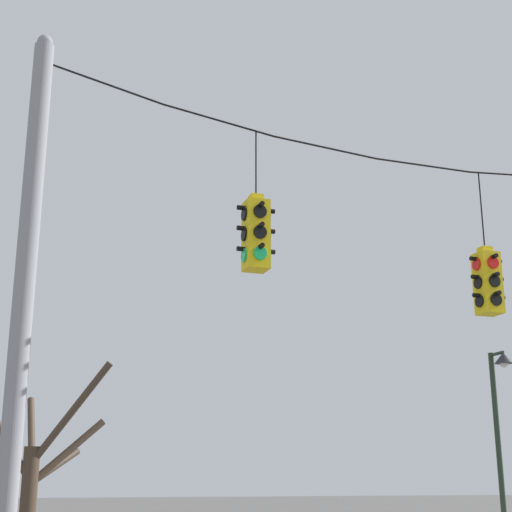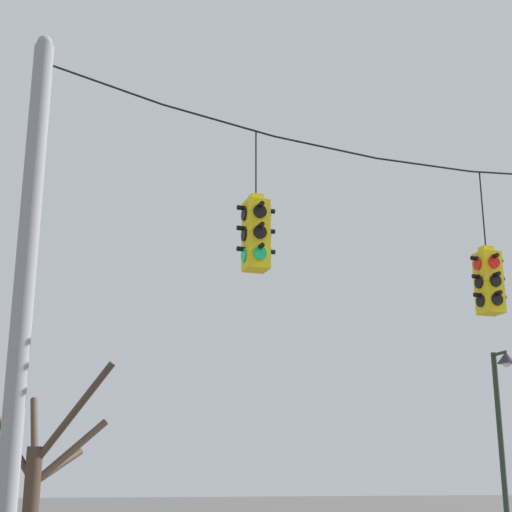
{
  "view_description": "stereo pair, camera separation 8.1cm",
  "coord_description": "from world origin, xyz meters",
  "views": [
    {
      "loc": [
        -6.43,
        -10.36,
        2.08
      ],
      "look_at": [
        -2.89,
        -0.05,
        5.22
      ],
      "focal_mm": 55.0,
      "sensor_mm": 36.0,
      "label": 1
    },
    {
      "loc": [
        -6.35,
        -10.39,
        2.08
      ],
      "look_at": [
        -2.89,
        -0.05,
        5.22
      ],
      "focal_mm": 55.0,
      "sensor_mm": 36.0,
      "label": 2
    }
  ],
  "objects": [
    {
      "name": "utility_pole_left",
      "position": [
        -6.07,
        -0.05,
        4.09
      ],
      "size": [
        0.27,
        0.27,
        8.2
      ],
      "color": "gray",
      "rests_on": "ground_plane"
    },
    {
      "name": "bare_tree",
      "position": [
        -5.21,
        8.36,
        2.15
      ],
      "size": [
        3.12,
        2.16,
        4.7
      ],
      "color": "#423326",
      "rests_on": "ground_plane"
    },
    {
      "name": "street_lamp",
      "position": [
        4.25,
        4.31,
        3.36
      ],
      "size": [
        0.41,
        0.72,
        4.85
      ],
      "color": "#233323",
      "rests_on": "ground_plane"
    },
    {
      "name": "span_wire",
      "position": [
        0.0,
        -0.05,
        7.28
      ],
      "size": [
        12.15,
        0.03,
        0.79
      ],
      "color": "black"
    },
    {
      "name": "traffic_light_near_right_pole",
      "position": [
        1.04,
        -0.05,
        5.15
      ],
      "size": [
        0.58,
        0.58,
        2.41
      ],
      "color": "yellow"
    },
    {
      "name": "traffic_light_near_left_pole",
      "position": [
        -2.89,
        -0.05,
        5.55
      ],
      "size": [
        0.58,
        0.58,
        2.18
      ],
      "color": "yellow"
    }
  ]
}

